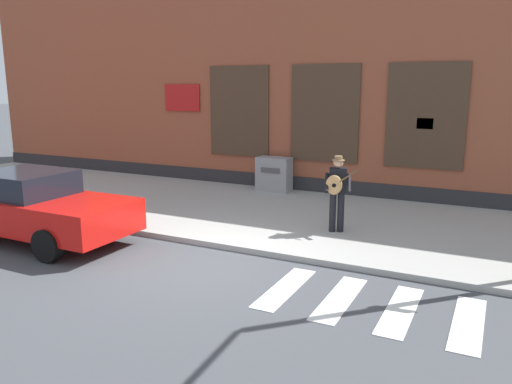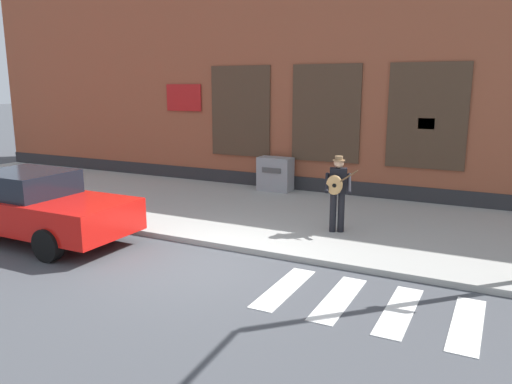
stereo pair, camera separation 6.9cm
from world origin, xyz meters
TOP-DOWN VIEW (x-y plane):
  - ground_plane at (0.00, 0.00)m, footprint 160.00×160.00m
  - sidewalk at (0.00, 3.96)m, footprint 28.00×5.88m
  - building_backdrop at (-0.00, 8.89)m, footprint 28.00×4.06m
  - crosswalk at (4.20, -0.28)m, footprint 5.20×1.90m
  - red_car at (-4.21, -0.25)m, footprint 4.60×1.99m
  - busker at (1.67, 2.94)m, footprint 0.78×0.66m
  - utility_box at (-1.45, 6.45)m, footprint 1.06×0.58m

SIDE VIEW (x-z plane):
  - ground_plane at x=0.00m, z-range 0.00..0.00m
  - crosswalk at x=4.20m, z-range 0.00..0.01m
  - sidewalk at x=0.00m, z-range 0.00..0.12m
  - utility_box at x=-1.45m, z-range 0.12..1.18m
  - red_car at x=-4.21m, z-range 0.01..1.54m
  - busker at x=1.67m, z-range 0.24..1.97m
  - building_backdrop at x=0.00m, z-range 0.00..7.19m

